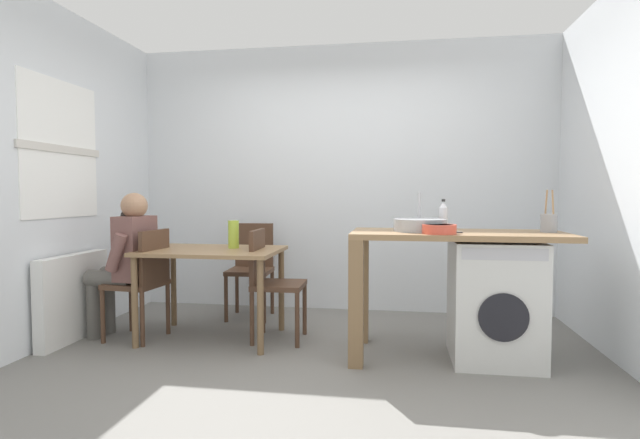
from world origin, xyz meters
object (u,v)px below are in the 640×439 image
Objects in this scene: dining_table at (212,261)px; washing_machine at (494,301)px; seated_person at (126,257)px; mixing_bowl at (439,229)px; vase at (234,234)px; chair_person_seat at (144,278)px; chair_opposite at (270,278)px; chair_spare_by_wall at (252,264)px; utensil_crock at (549,222)px; bottle_tall_green at (443,216)px.

washing_machine reaches higher than dining_table.
seated_person reaches higher than mixing_bowl.
vase reaches higher than dining_table.
chair_person_seat is at bearing -163.41° from vase.
chair_opposite is 0.75× the size of seated_person.
dining_table is at bearing 175.07° from washing_machine.
utensil_crock is at bearing 157.08° from chair_spare_by_wall.
bottle_tall_green is (1.84, 0.00, 0.38)m from dining_table.
chair_spare_by_wall reaches higher than dining_table.
bottle_tall_green is 0.73m from utensil_crock.
chair_opposite is at bearing -77.64° from seated_person.
chair_spare_by_wall is 3.91× the size of vase.
bottle_tall_green is at bearing -3.38° from vase.
washing_machine is at bearing -8.08° from vase.
chair_opposite is 3.91× the size of vase.
utensil_crock is 1.30× the size of vase.
utensil_crock reaches higher than chair_spare_by_wall.
chair_person_seat is at bearing -177.41° from bottle_tall_green.
chair_person_seat is 2.73m from washing_machine.
seated_person is at bearing -172.62° from dining_table.
chair_person_seat is 3.00× the size of utensil_crock.
dining_table is 4.78× the size of vase.
seated_person is (-0.71, -0.09, 0.03)m from dining_table.
chair_spare_by_wall is 1.97m from bottle_tall_green.
chair_spare_by_wall is (0.10, 0.77, -0.14)m from dining_table.
mixing_bowl reaches higher than dining_table.
seated_person reaches higher than chair_spare_by_wall.
washing_machine is (2.73, -0.08, -0.08)m from chair_person_seat.
utensil_crock reaches higher than washing_machine.
utensil_crock is at bearing -85.15° from seated_person.
dining_table is 0.71m from seated_person.
chair_person_seat is 1.00× the size of chair_spare_by_wall.
chair_person_seat is 1.05× the size of washing_machine.
chair_person_seat is at bearing 173.15° from mixing_bowl.
chair_opposite is 1.46m from bottle_tall_green.
bottle_tall_green reaches higher than chair_spare_by_wall.
dining_table is 1.84m from mixing_bowl.
chair_spare_by_wall reaches higher than washing_machine.
mixing_bowl is (-0.06, -0.39, -0.07)m from bottle_tall_green.
seated_person is at bearing -177.93° from bottle_tall_green.
chair_opposite is at bearing 174.93° from utensil_crock.
vase reaches higher than chair_person_seat.
dining_table is at bearing -73.24° from chair_person_seat.
vase is at bearing 91.96° from chair_spare_by_wall.
seated_person is (-1.18, -0.14, 0.16)m from chair_opposite.
seated_person is 5.18× the size of bottle_tall_green.
chair_spare_by_wall is 3.00× the size of utensil_crock.
dining_table is at bearing 167.74° from mixing_bowl.
chair_opposite is at bearing 178.00° from bottle_tall_green.
utensil_crock is at bearing -10.84° from bottle_tall_green.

